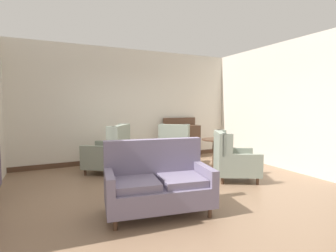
% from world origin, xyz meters
% --- Properties ---
extents(ground, '(8.52, 8.52, 0.00)m').
position_xyz_m(ground, '(0.00, 0.00, 0.00)').
color(ground, '#896B51').
extents(wall_back, '(6.24, 0.08, 3.05)m').
position_xyz_m(wall_back, '(0.00, 2.75, 1.52)').
color(wall_back, silver).
rests_on(wall_back, ground).
extents(wall_right, '(0.08, 3.85, 3.05)m').
position_xyz_m(wall_right, '(3.04, 0.83, 1.52)').
color(wall_right, silver).
rests_on(wall_right, ground).
extents(baseboard_back, '(6.08, 0.03, 0.12)m').
position_xyz_m(baseboard_back, '(0.00, 2.70, 0.06)').
color(baseboard_back, '#4C3323').
rests_on(baseboard_back, ground).
extents(coffee_table, '(0.94, 0.94, 0.45)m').
position_xyz_m(coffee_table, '(0.21, 0.60, 0.38)').
color(coffee_table, '#4C3323').
rests_on(coffee_table, ground).
extents(porcelain_vase, '(0.18, 0.18, 0.34)m').
position_xyz_m(porcelain_vase, '(0.23, 0.66, 0.59)').
color(porcelain_vase, brown).
rests_on(porcelain_vase, coffee_table).
extents(settee, '(1.59, 1.01, 1.03)m').
position_xyz_m(settee, '(-0.72, -0.74, 0.42)').
color(settee, slate).
rests_on(settee, ground).
extents(armchair_near_sideboard, '(1.08, 1.10, 1.07)m').
position_xyz_m(armchair_near_sideboard, '(0.79, 1.65, 0.45)').
color(armchair_near_sideboard, gray).
rests_on(armchair_near_sideboard, ground).
extents(armchair_near_window, '(1.19, 1.18, 1.10)m').
position_xyz_m(armchair_near_window, '(-0.85, 1.72, 0.45)').
color(armchair_near_window, gray).
rests_on(armchair_near_window, ground).
extents(armchair_beside_settee, '(1.12, 1.11, 1.00)m').
position_xyz_m(armchair_beside_settee, '(1.31, 0.08, 0.42)').
color(armchair_beside_settee, gray).
rests_on(armchair_beside_settee, ground).
extents(side_table, '(0.58, 0.58, 0.75)m').
position_xyz_m(side_table, '(1.41, 0.87, 0.45)').
color(side_table, '#4C3323').
rests_on(side_table, ground).
extents(sideboard, '(1.06, 0.36, 1.17)m').
position_xyz_m(sideboard, '(1.41, 2.46, 0.54)').
color(sideboard, '#4C3323').
rests_on(sideboard, ground).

